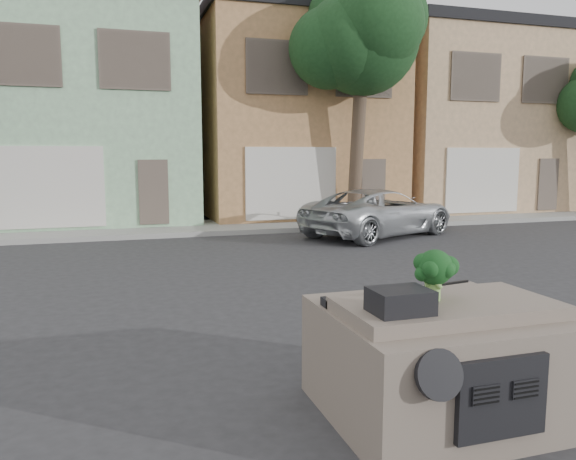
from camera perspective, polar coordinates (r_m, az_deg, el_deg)
name	(u,v)px	position (r m, az deg, el deg)	size (l,w,h in m)	color
ground_plane	(320,323)	(8.22, 3.27, -9.37)	(120.00, 120.00, 0.00)	#303033
sidewalk	(204,228)	(18.21, -8.55, 0.24)	(40.00, 3.00, 0.15)	gray
townhouse_mint	(87,116)	(21.89, -19.71, 10.83)	(7.20, 8.20, 7.55)	#94C196
townhouse_tan	(285,120)	(22.92, -0.26, 11.11)	(7.20, 8.20, 7.55)	#B07F4F
townhouse_beige	(448,123)	(26.14, 15.91, 10.40)	(7.20, 8.20, 7.55)	tan
silver_pickup	(379,236)	(16.97, 9.24, -0.57)	(2.32, 5.04, 1.40)	silver
tree_near	(358,97)	(18.92, 7.08, 13.22)	(4.40, 4.00, 8.50)	#173A1A
car_dashboard	(436,356)	(5.49, 14.77, -12.28)	(2.00, 1.80, 1.12)	#706357
instrument_hump	(400,301)	(4.72, 11.32, -7.08)	(0.48, 0.38, 0.20)	black
wiper_arm	(441,285)	(5.78, 15.30, -5.37)	(0.70, 0.03, 0.02)	black
broccoli	(434,274)	(5.16, 14.66, -4.39)	(0.38, 0.38, 0.47)	#103513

